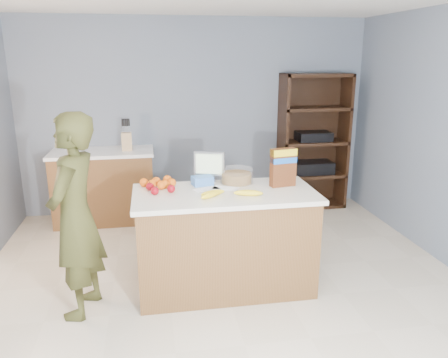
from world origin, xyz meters
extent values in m
cube|color=beige|center=(0.00, 0.00, 0.00)|extent=(4.50, 5.00, 0.02)
cube|color=slate|center=(0.00, 2.50, 1.25)|extent=(4.50, 0.02, 2.50)
cube|color=brown|center=(0.00, 0.30, 0.43)|extent=(1.50, 0.70, 0.86)
cube|color=silver|center=(0.00, 0.30, 0.88)|extent=(1.56, 0.76, 0.04)
cube|color=black|center=(0.00, 0.30, 0.05)|extent=(1.46, 0.66, 0.10)
cube|color=brown|center=(-1.20, 2.20, 0.43)|extent=(1.20, 0.60, 0.86)
cube|color=white|center=(-1.20, 2.20, 0.88)|extent=(1.24, 0.62, 0.04)
cube|color=black|center=(1.55, 2.48, 0.90)|extent=(0.90, 0.04, 1.80)
cube|color=black|center=(1.12, 2.30, 0.90)|extent=(0.04, 0.40, 1.80)
cube|color=black|center=(1.98, 2.30, 0.90)|extent=(0.04, 0.40, 1.80)
cube|color=black|center=(1.55, 2.30, 0.02)|extent=(0.90, 0.40, 0.04)
cube|color=black|center=(1.55, 2.30, 0.45)|extent=(0.90, 0.40, 0.04)
cube|color=black|center=(1.55, 2.30, 0.90)|extent=(0.90, 0.40, 0.04)
cube|color=black|center=(1.55, 2.30, 1.35)|extent=(0.90, 0.40, 0.04)
cube|color=black|center=(1.55, 2.30, 1.78)|extent=(0.90, 0.40, 0.04)
cube|color=black|center=(1.55, 2.30, 0.55)|extent=(0.55, 0.32, 0.16)
cube|color=black|center=(1.55, 2.30, 0.98)|extent=(0.45, 0.30, 0.12)
imported|color=#393918|center=(-1.21, 0.12, 0.81)|extent=(0.52, 0.67, 1.63)
cube|color=tan|center=(-0.89, 2.17, 1.01)|extent=(0.12, 0.10, 0.22)
cylinder|color=black|center=(-0.93, 2.17, 1.17)|extent=(0.02, 0.02, 0.09)
cylinder|color=black|center=(-0.91, 2.17, 1.17)|extent=(0.02, 0.02, 0.09)
cylinder|color=black|center=(-0.89, 2.17, 1.17)|extent=(0.02, 0.02, 0.09)
cylinder|color=black|center=(-0.87, 2.17, 1.17)|extent=(0.02, 0.02, 0.09)
cylinder|color=black|center=(-0.85, 2.17, 1.17)|extent=(0.02, 0.02, 0.09)
cube|color=white|center=(-0.15, 0.40, 0.90)|extent=(0.24, 0.18, 0.00)
cube|color=white|center=(0.02, 0.40, 0.90)|extent=(0.25, 0.19, 0.00)
ellipsoid|color=yellow|center=(-0.12, 0.21, 0.92)|extent=(0.22, 0.12, 0.05)
ellipsoid|color=yellow|center=(-0.14, 0.16, 0.92)|extent=(0.20, 0.18, 0.05)
ellipsoid|color=yellow|center=(0.16, 0.17, 0.92)|extent=(0.22, 0.07, 0.05)
ellipsoid|color=yellow|center=(0.18, 0.15, 0.92)|extent=(0.23, 0.10, 0.05)
sphere|color=maroon|center=(-0.63, 0.44, 0.94)|extent=(0.07, 0.07, 0.07)
sphere|color=maroon|center=(-0.45, 0.35, 0.94)|extent=(0.07, 0.07, 0.07)
sphere|color=maroon|center=(-0.59, 0.31, 0.94)|extent=(0.07, 0.07, 0.07)
sphere|color=#E45B0E|center=(-0.61, 0.50, 0.94)|extent=(0.08, 0.08, 0.08)
sphere|color=#E45B0E|center=(-0.57, 0.59, 0.94)|extent=(0.08, 0.08, 0.08)
sphere|color=#E45B0E|center=(-0.50, 0.48, 0.94)|extent=(0.08, 0.08, 0.08)
sphere|color=#E45B0E|center=(-0.44, 0.52, 0.94)|extent=(0.08, 0.08, 0.08)
sphere|color=#E45B0E|center=(-0.68, 0.57, 0.94)|extent=(0.08, 0.08, 0.08)
sphere|color=#E45B0E|center=(-0.53, 0.46, 0.94)|extent=(0.08, 0.08, 0.08)
sphere|color=#E45B0E|center=(-0.47, 0.63, 0.94)|extent=(0.08, 0.08, 0.08)
cube|color=blue|center=(-0.16, 0.54, 0.94)|extent=(0.20, 0.16, 0.08)
cylinder|color=#267219|center=(0.15, 0.56, 0.95)|extent=(0.27, 0.27, 0.09)
cylinder|color=white|center=(0.15, 0.56, 0.97)|extent=(0.30, 0.30, 0.13)
cylinder|color=silver|center=(-0.09, 0.63, 0.91)|extent=(0.12, 0.12, 0.01)
cylinder|color=silver|center=(-0.09, 0.63, 0.94)|extent=(0.02, 0.02, 0.05)
cube|color=silver|center=(-0.09, 0.63, 1.07)|extent=(0.28, 0.12, 0.22)
cube|color=yellow|center=(-0.09, 0.61, 1.07)|extent=(0.23, 0.08, 0.18)
cube|color=#592B14|center=(0.53, 0.39, 1.07)|extent=(0.24, 0.12, 0.34)
cube|color=yellow|center=(0.53, 0.39, 1.21)|extent=(0.24, 0.12, 0.06)
cube|color=blue|center=(0.53, 0.39, 1.14)|extent=(0.24, 0.12, 0.05)
camera|label=1|loc=(-0.61, -3.20, 2.02)|focal=35.00mm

